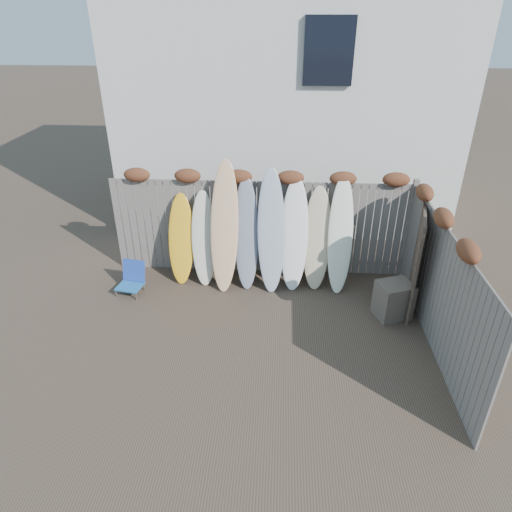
# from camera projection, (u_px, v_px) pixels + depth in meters

# --- Properties ---
(ground) EXTENTS (80.00, 80.00, 0.00)m
(ground) POSITION_uv_depth(u_px,v_px,m) (252.00, 342.00, 7.72)
(ground) COLOR #493A2D
(back_fence) EXTENTS (6.05, 0.28, 2.24)m
(back_fence) POSITION_uv_depth(u_px,v_px,m) (262.00, 220.00, 9.24)
(back_fence) COLOR slate
(back_fence) RESTS_ON ground
(right_fence) EXTENTS (0.28, 4.40, 2.24)m
(right_fence) POSITION_uv_depth(u_px,v_px,m) (441.00, 282.00, 7.24)
(right_fence) COLOR slate
(right_fence) RESTS_ON ground
(house) EXTENTS (8.50, 5.50, 6.33)m
(house) POSITION_uv_depth(u_px,v_px,m) (287.00, 85.00, 11.84)
(house) COLOR silver
(house) RESTS_ON ground
(beach_chair) EXTENTS (0.55, 0.58, 0.62)m
(beach_chair) POSITION_uv_depth(u_px,v_px,m) (132.00, 278.00, 8.97)
(beach_chair) COLOR #2269AD
(beach_chair) RESTS_ON ground
(wooden_crate) EXTENTS (0.72, 0.66, 0.68)m
(wooden_crate) POSITION_uv_depth(u_px,v_px,m) (393.00, 300.00, 8.22)
(wooden_crate) COLOR #50493C
(wooden_crate) RESTS_ON ground
(lattice_panel) EXTENTS (0.38, 1.25, 1.92)m
(lattice_panel) POSITION_uv_depth(u_px,v_px,m) (416.00, 262.00, 8.18)
(lattice_panel) COLOR brown
(lattice_panel) RESTS_ON ground
(surfboard_0) EXTENTS (0.52, 0.64, 1.78)m
(surfboard_0) POSITION_uv_depth(u_px,v_px,m) (181.00, 239.00, 9.13)
(surfboard_0) COLOR yellow
(surfboard_0) RESTS_ON ground
(surfboard_1) EXTENTS (0.55, 0.71, 1.85)m
(surfboard_1) POSITION_uv_depth(u_px,v_px,m) (204.00, 239.00, 9.07)
(surfboard_1) COLOR beige
(surfboard_1) RESTS_ON ground
(surfboard_2) EXTENTS (0.58, 0.89, 2.49)m
(surfboard_2) POSITION_uv_depth(u_px,v_px,m) (224.00, 227.00, 8.80)
(surfboard_2) COLOR #F3C487
(surfboard_2) RESTS_ON ground
(surfboard_3) EXTENTS (0.54, 0.79, 2.15)m
(surfboard_3) POSITION_uv_depth(u_px,v_px,m) (246.00, 234.00, 8.92)
(surfboard_3) COLOR slate
(surfboard_3) RESTS_ON ground
(surfboard_4) EXTENTS (0.60, 0.87, 2.35)m
(surfboard_4) POSITION_uv_depth(u_px,v_px,m) (271.00, 231.00, 8.80)
(surfboard_4) COLOR #97A6B7
(surfboard_4) RESTS_ON ground
(surfboard_5) EXTENTS (0.56, 0.77, 2.15)m
(surfboard_5) POSITION_uv_depth(u_px,v_px,m) (294.00, 235.00, 8.88)
(surfboard_5) COLOR white
(surfboard_5) RESTS_ON ground
(surfboard_6) EXTENTS (0.57, 0.73, 1.99)m
(surfboard_6) POSITION_uv_depth(u_px,v_px,m) (317.00, 239.00, 8.93)
(surfboard_6) COLOR beige
(surfboard_6) RESTS_ON ground
(surfboard_7) EXTENTS (0.50, 0.79, 2.21)m
(surfboard_7) POSITION_uv_depth(u_px,v_px,m) (340.00, 236.00, 8.78)
(surfboard_7) COLOR white
(surfboard_7) RESTS_ON ground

